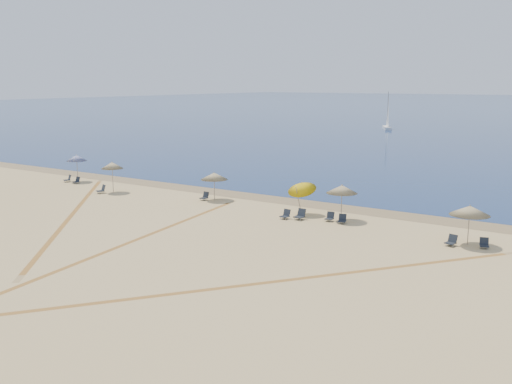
# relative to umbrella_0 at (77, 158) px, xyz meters

# --- Properties ---
(ground) EXTENTS (160.00, 160.00, 0.00)m
(ground) POSITION_rel_umbrella_0_xyz_m (20.74, -20.90, -2.25)
(ground) COLOR tan
(ground) RESTS_ON ground
(wet_sand) EXTENTS (500.00, 500.00, 0.00)m
(wet_sand) POSITION_rel_umbrella_0_xyz_m (20.74, 3.10, -2.25)
(wet_sand) COLOR olive
(wet_sand) RESTS_ON ground
(umbrella_0) EXTENTS (1.90, 1.90, 2.59)m
(umbrella_0) POSITION_rel_umbrella_0_xyz_m (0.00, 0.00, 0.00)
(umbrella_0) COLOR gray
(umbrella_0) RESTS_ON ground
(umbrella_1) EXTENTS (1.88, 1.88, 2.66)m
(umbrella_1) POSITION_rel_umbrella_0_xyz_m (6.77, -1.90, 0.06)
(umbrella_1) COLOR gray
(umbrella_1) RESTS_ON ground
(umbrella_2) EXTENTS (2.17, 2.17, 2.27)m
(umbrella_2) POSITION_rel_umbrella_0_xyz_m (16.09, 0.17, -0.32)
(umbrella_2) COLOR gray
(umbrella_2) RESTS_ON ground
(umbrella_3) EXTENTS (2.04, 2.10, 2.68)m
(umbrella_3) POSITION_rel_umbrella_0_xyz_m (24.37, -0.55, -0.23)
(umbrella_3) COLOR gray
(umbrella_3) RESTS_ON ground
(umbrella_4) EXTENTS (2.13, 2.13, 2.50)m
(umbrella_4) POSITION_rel_umbrella_0_xyz_m (27.52, -0.62, -0.09)
(umbrella_4) COLOR gray
(umbrella_4) RESTS_ON ground
(umbrella_5) EXTENTS (2.29, 2.29, 2.38)m
(umbrella_5) POSITION_rel_umbrella_0_xyz_m (36.22, -2.14, -0.21)
(umbrella_5) COLOR gray
(umbrella_5) RESTS_ON ground
(chair_0) EXTENTS (0.77, 0.82, 0.67)m
(chair_0) POSITION_rel_umbrella_0_xyz_m (-0.62, -0.63, -1.96)
(chair_0) COLOR black
(chair_0) RESTS_ON ground
(chair_1) EXTENTS (0.57, 0.65, 0.62)m
(chair_1) POSITION_rel_umbrella_0_xyz_m (0.75, -0.77, -1.98)
(chair_1) COLOR black
(chair_1) RESTS_ON ground
(chair_2) EXTENTS (0.81, 0.87, 0.71)m
(chair_2) POSITION_rel_umbrella_0_xyz_m (6.32, -2.78, -1.94)
(chair_2) COLOR black
(chair_2) RESTS_ON ground
(chair_3) EXTENTS (0.58, 0.67, 0.65)m
(chair_3) POSITION_rel_umbrella_0_xyz_m (15.49, -0.32, -1.96)
(chair_3) COLOR black
(chair_3) RESTS_ON ground
(chair_4) EXTENTS (0.62, 0.70, 0.65)m
(chair_4) POSITION_rel_umbrella_0_xyz_m (24.10, -2.32, -1.96)
(chair_4) COLOR black
(chair_4) RESTS_ON ground
(chair_5) EXTENTS (0.70, 0.79, 0.74)m
(chair_5) POSITION_rel_umbrella_0_xyz_m (25.06, -1.96, -1.92)
(chair_5) COLOR black
(chair_5) RESTS_ON ground
(chair_6) EXTENTS (0.55, 0.63, 0.62)m
(chair_6) POSITION_rel_umbrella_0_xyz_m (26.97, -1.26, -1.98)
(chair_6) COLOR black
(chair_6) RESTS_ON ground
(chair_7) EXTENTS (0.63, 0.70, 0.61)m
(chair_7) POSITION_rel_umbrella_0_xyz_m (27.94, -1.39, -1.98)
(chair_7) COLOR black
(chair_7) RESTS_ON ground
(chair_8) EXTENTS (0.68, 0.74, 0.64)m
(chair_8) POSITION_rel_umbrella_0_xyz_m (35.48, -2.87, -1.97)
(chair_8) COLOR black
(chair_8) RESTS_ON ground
(chair_9) EXTENTS (0.64, 0.70, 0.59)m
(chair_9) POSITION_rel_umbrella_0_xyz_m (37.19, -2.36, -1.99)
(chair_9) COLOR black
(chair_9) RESTS_ON ground
(sailboat_0) EXTENTS (3.37, 5.00, 7.40)m
(sailboat_0) POSITION_rel_umbrella_0_xyz_m (3.55, 74.33, -0.01)
(sailboat_0) COLOR white
(sailboat_0) RESTS_ON ocean
(tire_tracks) EXTENTS (59.72, 44.52, 0.00)m
(tire_tracks) POSITION_rel_umbrella_0_xyz_m (19.97, -12.14, -2.25)
(tire_tracks) COLOR tan
(tire_tracks) RESTS_ON ground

